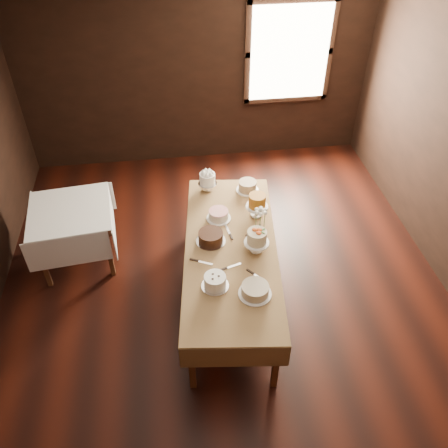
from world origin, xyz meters
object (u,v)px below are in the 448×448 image
cake_server_c (228,230)px  cake_meringue (207,182)px  display_table (231,251)px  cake_speckled (248,186)px  cake_chocolate (211,237)px  cake_caramel (257,206)px  cake_server_e (205,263)px  cake_server_b (260,278)px  cake_flowers (257,242)px  cake_lattice (219,215)px  cake_swirl (215,282)px  cake_server_a (234,266)px  cake_server_d (258,230)px  side_table (71,216)px  flower_vase (260,230)px  cake_cream (255,290)px

cake_server_c → cake_meringue: bearing=1.2°
display_table → cake_speckled: size_ratio=8.87×
cake_speckled → cake_chocolate: (-0.53, -0.82, -0.00)m
cake_caramel → cake_meringue: bearing=131.9°
cake_server_c → cake_server_e: (-0.29, -0.46, 0.00)m
cake_server_b → cake_server_c: 0.76m
cake_server_b → cake_server_c: (-0.21, 0.73, 0.00)m
cake_meringue → cake_caramel: (0.48, -0.54, 0.01)m
cake_flowers → cake_server_c: bearing=125.0°
cake_flowers → cake_server_c: (-0.24, 0.35, -0.11)m
cake_speckled → cake_lattice: 0.62m
cake_lattice → cake_caramel: bearing=1.0°
cake_chocolate → cake_flowers: cake_flowers is taller
cake_meringue → cake_speckled: cake_meringue is taller
cake_swirl → cake_lattice: bearing=80.8°
cake_speckled → cake_lattice: (-0.40, -0.47, -0.01)m
cake_caramel → cake_chocolate: (-0.55, -0.36, -0.06)m
cake_meringue → cake_server_c: bearing=-79.8°
cake_flowers → cake_server_c: 0.44m
cake_server_a → cake_server_c: size_ratio=1.00×
cake_caramel → cake_server_d: cake_caramel is taller
cake_meringue → cake_server_c: (0.13, -0.74, -0.10)m
side_table → cake_chocolate: bearing=-25.0°
cake_server_d → flower_vase: flower_vase is taller
cake_cream → cake_server_a: size_ratio=1.29×
cake_speckled → cake_swirl: size_ratio=0.97×
cake_swirl → cake_cream: bearing=-22.2°
cake_meringue → cake_server_b: 1.52m
cake_server_c → cake_swirl: bearing=154.3°
cake_chocolate → cake_server_d: 0.53m
side_table → cake_server_a: side_table is taller
cake_flowers → cake_server_e: size_ratio=1.14×
cake_cream → cake_server_e: cake_cream is taller
cake_server_d → cake_server_b: bearing=-126.7°
cake_server_b → cake_server_d: 0.69m
cake_flowers → cake_swirl: bearing=-137.8°
cake_lattice → flower_vase: 0.50m
cake_meringue → cake_flowers: (0.38, -1.09, 0.01)m
cake_swirl → cake_server_b: bearing=5.3°
display_table → cake_server_b: cake_server_b is taller
side_table → cake_server_c: side_table is taller
cake_flowers → cake_server_b: size_ratio=1.14×
cake_meringue → cake_server_d: cake_meringue is taller
cake_server_e → flower_vase: 0.70m
cake_swirl → cake_server_e: (-0.06, 0.31, -0.06)m
cake_server_a → side_table: bearing=130.2°
display_table → cake_flowers: cake_flowers is taller
cake_cream → cake_server_c: (-0.12, 0.92, -0.05)m
cake_lattice → cake_server_d: bearing=-32.0°
cake_meringue → cake_server_d: bearing=-60.1°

